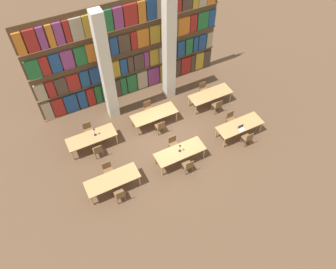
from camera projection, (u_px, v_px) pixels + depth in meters
ground_plane at (167, 141)px, 16.49m from camera, size 40.00×40.00×0.00m
bookshelf_bank at (129, 53)px, 16.90m from camera, size 10.30×0.35×5.50m
pillar_left at (106, 70)px, 15.41m from camera, size 0.54×0.54×6.00m
pillar_center at (169, 50)px, 16.40m from camera, size 0.54×0.54×6.00m
reading_table_0 at (112, 180)px, 14.24m from camera, size 2.39×0.88×0.73m
chair_0 at (120, 195)px, 13.97m from camera, size 0.42×0.40×0.89m
chair_1 at (108, 170)px, 14.80m from camera, size 0.42×0.40×0.89m
reading_table_1 at (180, 152)px, 15.21m from camera, size 2.39×0.88×0.73m
chair_2 at (188, 166)px, 14.94m from camera, size 0.42×0.40×0.89m
chair_3 at (173, 143)px, 15.77m from camera, size 0.42×0.40×0.89m
desk_lamp_0 at (180, 147)px, 14.93m from camera, size 0.14×0.14×0.47m
reading_table_2 at (240, 126)px, 16.27m from camera, size 2.39×0.88×0.73m
chair_4 at (248, 138)px, 15.98m from camera, size 0.42×0.40×0.89m
chair_5 at (231, 119)px, 16.81m from camera, size 0.42×0.40×0.89m
laptop at (241, 128)px, 16.01m from camera, size 0.32×0.22×0.21m
reading_table_3 at (92, 138)px, 15.77m from camera, size 2.39×0.88×0.73m
chair_6 at (98, 150)px, 15.50m from camera, size 0.42×0.40×0.89m
chair_7 at (88, 130)px, 16.33m from camera, size 0.42×0.40×0.89m
desk_lamp_1 at (94, 131)px, 15.56m from camera, size 0.14×0.14×0.47m
reading_table_4 at (154, 115)px, 16.76m from camera, size 2.39×0.88×0.73m
chair_8 at (160, 126)px, 16.47m from camera, size 0.42×0.40×0.89m
chair_9 at (148, 108)px, 17.30m from camera, size 0.42×0.40×0.89m
reading_table_5 at (210, 95)px, 17.71m from camera, size 2.39×0.88×0.73m
chair_10 at (217, 106)px, 17.42m from camera, size 0.42×0.40×0.89m
chair_11 at (203, 89)px, 18.25m from camera, size 0.42×0.40×0.89m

